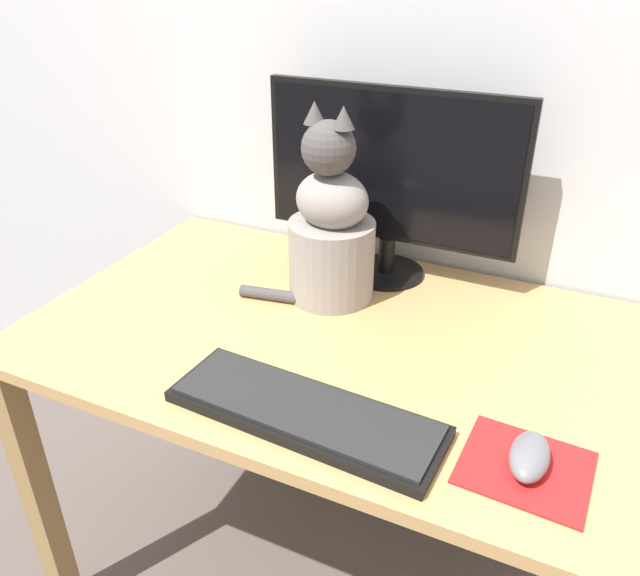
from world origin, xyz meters
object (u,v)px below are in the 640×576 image
Objects in this scene: keyboard at (305,412)px; cat at (331,230)px; computer_mouse_right at (530,456)px; monitor at (391,177)px.

cat is (-0.13, 0.38, 0.14)m from keyboard.
cat is at bearing 143.77° from computer_mouse_right.
monitor is 0.65m from computer_mouse_right.
cat is (-0.07, -0.14, -0.08)m from monitor.
computer_mouse_right is (0.39, -0.48, -0.21)m from monitor.
monitor is at bearing 99.05° from keyboard.
monitor reaches higher than cat.
monitor is 0.18m from cat.
keyboard is 1.12× the size of cat.
computer_mouse_right is (0.34, 0.04, 0.01)m from keyboard.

